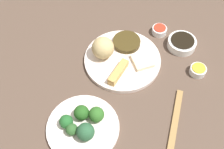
{
  "coord_description": "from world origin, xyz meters",
  "views": [
    {
      "loc": [
        -0.5,
        0.33,
        0.85
      ],
      "look_at": [
        -0.02,
        0.06,
        0.06
      ],
      "focal_mm": 45.49,
      "sensor_mm": 36.0,
      "label": 1
    }
  ],
  "objects": [
    {
      "name": "broccoli_floret_2",
      "position": [
        -0.1,
        0.27,
        0.06
      ],
      "size": [
        0.04,
        0.04,
        0.04
      ],
      "primitive_type": "sphere",
      "color": "#236029",
      "rests_on": "broccoli_plate"
    },
    {
      "name": "spring_roll",
      "position": [
        -0.02,
        0.03,
        0.05
      ],
      "size": [
        0.08,
        0.1,
        0.03
      ],
      "primitive_type": "cube",
      "rotation": [
        0.0,
        0.0,
        2.1
      ],
      "color": "tan",
      "rests_on": "main_plate"
    },
    {
      "name": "sauce_ramekin_sweet_and_sour_liquid",
      "position": [
        0.08,
        -0.21,
        0.05
      ],
      "size": [
        0.05,
        0.05,
        0.0
      ],
      "primitive_type": "cylinder",
      "color": "red",
      "rests_on": "sauce_ramekin_sweet_and_sour"
    },
    {
      "name": "soy_sauce_bowl",
      "position": [
        -0.02,
        -0.25,
        0.04
      ],
      "size": [
        0.11,
        0.11,
        0.03
      ],
      "primitive_type": "cylinder",
      "color": "white",
      "rests_on": "tabletop"
    },
    {
      "name": "stir_fry_heap",
      "position": [
        0.09,
        -0.07,
        0.05
      ],
      "size": [
        0.1,
        0.1,
        0.02
      ],
      "primitive_type": "cylinder",
      "color": "#403315",
      "rests_on": "main_plate"
    },
    {
      "name": "main_plate",
      "position": [
        0.03,
        -0.02,
        0.03
      ],
      "size": [
        0.28,
        0.28,
        0.02
      ],
      "primitive_type": "cylinder",
      "color": "white",
      "rests_on": "tabletop"
    },
    {
      "name": "broccoli_floret_3",
      "position": [
        -0.13,
        0.18,
        0.06
      ],
      "size": [
        0.05,
        0.05,
        0.05
      ],
      "primitive_type": "sphere",
      "color": "#2E6524",
      "rests_on": "broccoli_plate"
    },
    {
      "name": "crab_rangoon_wonton",
      "position": [
        -0.02,
        -0.07,
        0.04
      ],
      "size": [
        0.08,
        0.08,
        0.02
      ],
      "primitive_type": "cube",
      "rotation": [
        0.0,
        0.0,
        -0.19
      ],
      "color": "beige",
      "rests_on": "main_plate"
    },
    {
      "name": "chopsticks_pair",
      "position": [
        -0.26,
        -0.04,
        0.02
      ],
      "size": [
        0.18,
        0.18,
        0.01
      ],
      "primitive_type": "cube",
      "rotation": [
        0.0,
        0.0,
        2.35
      ],
      "color": "#9C7642",
      "rests_on": "tabletop"
    },
    {
      "name": "soy_sauce_bowl_liquid",
      "position": [
        -0.02,
        -0.25,
        0.05
      ],
      "size": [
        0.09,
        0.09,
        0.0
      ],
      "primitive_type": "cylinder",
      "color": "black",
      "rests_on": "soy_sauce_bowl"
    },
    {
      "name": "sauce_ramekin_hot_mustard",
      "position": [
        -0.14,
        -0.22,
        0.03
      ],
      "size": [
        0.06,
        0.06,
        0.03
      ],
      "primitive_type": "cylinder",
      "color": "white",
      "rests_on": "tabletop"
    },
    {
      "name": "tabletop",
      "position": [
        0.0,
        0.0,
        0.01
      ],
      "size": [
        2.2,
        2.2,
        0.02
      ],
      "primitive_type": "cube",
      "color": "brown",
      "rests_on": "ground"
    },
    {
      "name": "broccoli_floret_1",
      "position": [
        -0.1,
        0.21,
        0.06
      ],
      "size": [
        0.05,
        0.05,
        0.05
      ],
      "primitive_type": "sphere",
      "color": "#24581D",
      "rests_on": "broccoli_plate"
    },
    {
      "name": "broccoli_floret_0",
      "position": [
        -0.17,
        0.23,
        0.06
      ],
      "size": [
        0.06,
        0.06,
        0.06
      ],
      "primitive_type": "sphere",
      "color": "#285836",
      "rests_on": "broccoli_plate"
    },
    {
      "name": "broccoli_floret_4",
      "position": [
        -0.13,
        0.26,
        0.05
      ],
      "size": [
        0.04,
        0.04,
        0.04
      ],
      "primitive_type": "sphere",
      "color": "#2E5B29",
      "rests_on": "broccoli_plate"
    },
    {
      "name": "sauce_ramekin_sweet_and_sour",
      "position": [
        0.08,
        -0.21,
        0.03
      ],
      "size": [
        0.06,
        0.06,
        0.03
      ],
      "primitive_type": "cylinder",
      "color": "white",
      "rests_on": "tabletop"
    },
    {
      "name": "sauce_ramekin_hot_mustard_liquid",
      "position": [
        -0.14,
        -0.22,
        0.05
      ],
      "size": [
        0.05,
        0.05,
        0.0
      ],
      "primitive_type": "cylinder",
      "color": "yellow",
      "rests_on": "sauce_ramekin_hot_mustard"
    },
    {
      "name": "broccoli_plate",
      "position": [
        -0.13,
        0.23,
        0.03
      ],
      "size": [
        0.23,
        0.23,
        0.01
      ],
      "primitive_type": "cylinder",
      "color": "white",
      "rests_on": "tabletop"
    },
    {
      "name": "rice_scoop",
      "position": [
        0.08,
        0.04,
        0.08
      ],
      "size": [
        0.08,
        0.08,
        0.08
      ],
      "primitive_type": "sphere",
      "color": "tan",
      "rests_on": "main_plate"
    }
  ]
}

